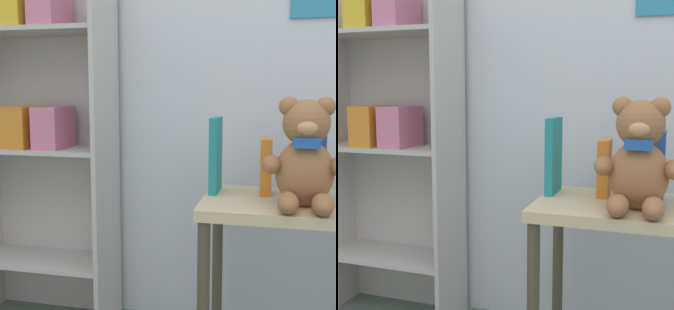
# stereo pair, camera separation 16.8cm
# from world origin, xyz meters

# --- Properties ---
(wall_back) EXTENTS (4.80, 0.07, 2.50)m
(wall_back) POSITION_xyz_m (0.00, 1.48, 1.25)
(wall_back) COLOR silver
(wall_back) RESTS_ON ground_plane
(bookshelf_side) EXTENTS (0.59, 0.28, 1.49)m
(bookshelf_side) POSITION_xyz_m (-0.87, 1.33, 0.84)
(bookshelf_side) COLOR #BCB7B2
(bookshelf_side) RESTS_ON ground_plane
(display_table) EXTENTS (0.59, 0.41, 0.62)m
(display_table) POSITION_xyz_m (0.14, 1.11, 0.51)
(display_table) COLOR beige
(display_table) RESTS_ON ground_plane
(teddy_bear) EXTENTS (0.26, 0.24, 0.34)m
(teddy_bear) POSITION_xyz_m (0.17, 1.04, 0.78)
(teddy_bear) COLOR #99663D
(teddy_bear) RESTS_ON display_table
(book_standing_teal) EXTENTS (0.03, 0.14, 0.27)m
(book_standing_teal) POSITION_xyz_m (-0.13, 1.19, 0.76)
(book_standing_teal) COLOR teal
(book_standing_teal) RESTS_ON display_table
(book_standing_orange) EXTENTS (0.04, 0.10, 0.20)m
(book_standing_orange) POSITION_xyz_m (0.05, 1.20, 0.72)
(book_standing_orange) COLOR orange
(book_standing_orange) RESTS_ON display_table
(book_standing_blue) EXTENTS (0.04, 0.11, 0.23)m
(book_standing_blue) POSITION_xyz_m (0.23, 1.20, 0.74)
(book_standing_blue) COLOR #2D51B7
(book_standing_blue) RESTS_ON display_table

